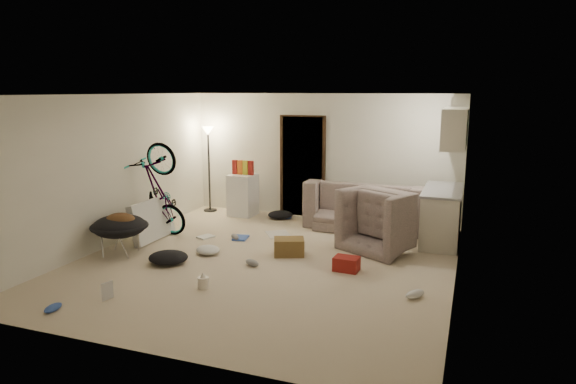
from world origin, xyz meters
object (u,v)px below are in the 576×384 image
(floor_lamp, at_px, (208,151))
(juicer, at_px, (203,282))
(drink_case_b, at_px, (346,264))
(kitchen_counter, at_px, (442,216))
(bicycle, at_px, (160,211))
(sofa, at_px, (366,211))
(tv_box, at_px, (152,220))
(armchair, at_px, (390,226))
(drink_case_a, at_px, (289,247))
(saucer_chair, at_px, (120,231))
(mini_fridge, at_px, (243,195))

(floor_lamp, distance_m, juicer, 4.61)
(drink_case_b, relative_size, juicer, 1.65)
(kitchen_counter, distance_m, bicycle, 4.92)
(sofa, bearing_deg, tv_box, 33.14)
(armchair, distance_m, drink_case_a, 1.73)
(kitchen_counter, distance_m, armchair, 1.02)
(saucer_chair, xyz_separation_m, drink_case_a, (2.52, 0.88, -0.24))
(kitchen_counter, relative_size, mini_fridge, 1.75)
(sofa, relative_size, juicer, 10.50)
(armchair, relative_size, juicer, 5.34)
(floor_lamp, bearing_deg, juicer, -62.66)
(drink_case_b, bearing_deg, mini_fridge, 141.41)
(floor_lamp, xyz_separation_m, drink_case_a, (2.63, -2.26, -1.17))
(tv_box, bearing_deg, armchair, 13.49)
(floor_lamp, xyz_separation_m, kitchen_counter, (4.83, -0.65, -0.87))
(kitchen_counter, bearing_deg, tv_box, -161.12)
(tv_box, bearing_deg, bicycle, 89.89)
(kitchen_counter, distance_m, sofa, 1.47)
(floor_lamp, relative_size, juicer, 8.49)
(sofa, height_order, drink_case_b, sofa)
(tv_box, height_order, juicer, tv_box)
(kitchen_counter, distance_m, tv_box, 5.00)
(bicycle, height_order, mini_fridge, bicycle)
(armchair, xyz_separation_m, tv_box, (-3.96, -0.96, -0.02))
(kitchen_counter, height_order, drink_case_b, kitchen_counter)
(drink_case_a, bearing_deg, saucer_chair, 177.68)
(armchair, height_order, bicycle, bicycle)
(armchair, bearing_deg, drink_case_a, 62.14)
(saucer_chair, bearing_deg, tv_box, 90.55)
(sofa, height_order, drink_case_a, sofa)
(drink_case_a, bearing_deg, bicycle, 152.63)
(drink_case_a, distance_m, juicer, 1.79)
(floor_lamp, height_order, drink_case_a, floor_lamp)
(floor_lamp, distance_m, kitchen_counter, 4.95)
(kitchen_counter, height_order, bicycle, bicycle)
(saucer_chair, xyz_separation_m, tv_box, (-0.01, 0.87, -0.03))
(floor_lamp, relative_size, tv_box, 1.71)
(floor_lamp, height_order, tv_box, floor_lamp)
(sofa, relative_size, bicycle, 1.30)
(sofa, xyz_separation_m, drink_case_a, (-0.80, -2.06, -0.19))
(drink_case_a, distance_m, drink_case_b, 1.09)
(drink_case_a, bearing_deg, kitchen_counter, 14.73)
(floor_lamp, bearing_deg, drink_case_a, -40.65)
(drink_case_b, bearing_deg, armchair, 76.74)
(sofa, relative_size, mini_fridge, 2.61)
(tv_box, bearing_deg, drink_case_b, -6.21)
(mini_fridge, bearing_deg, floor_lamp, 176.22)
(tv_box, distance_m, juicer, 2.58)
(juicer, bearing_deg, tv_box, 139.12)
(mini_fridge, xyz_separation_m, drink_case_b, (2.82, -2.55, -0.33))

